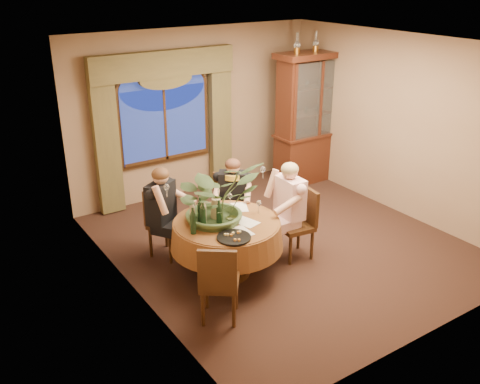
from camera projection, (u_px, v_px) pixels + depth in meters
floor at (282, 243)px, 7.70m from camera, size 5.00×5.00×0.00m
wall_back at (195, 112)px, 9.07m from camera, size 4.50×0.00×4.50m
wall_right at (400, 125)px, 8.30m from camera, size 0.00×5.00×5.00m
ceiling at (289, 43)px, 6.61m from camera, size 5.00×5.00×0.00m
window at (165, 124)px, 8.75m from camera, size 1.62×0.10×1.32m
arched_transom at (162, 76)px, 8.45m from camera, size 1.60×0.06×0.44m
drapery_left at (106, 142)px, 8.23m from camera, size 0.38×0.14×2.32m
drapery_right at (220, 122)px, 9.28m from camera, size 0.38×0.14×2.32m
swag_valance at (164, 64)px, 8.31m from camera, size 2.45×0.16×0.42m
dining_table at (227, 248)px, 6.80m from camera, size 1.57×1.57×0.75m
china_cabinet at (312, 118)px, 9.59m from camera, size 1.44×0.57×2.34m
oil_lamp_left at (297, 43)px, 8.86m from camera, size 0.11×0.11×0.34m
oil_lamp_center at (316, 41)px, 9.07m from camera, size 0.11×0.11×0.34m
oil_lamp_right at (334, 40)px, 9.28m from camera, size 0.11×0.11×0.34m
chair_right at (295, 225)px, 7.17m from camera, size 0.47×0.47×0.96m
chair_back_right at (228, 209)px, 7.62m from camera, size 0.58×0.58×0.96m
chair_back at (167, 223)px, 7.21m from camera, size 0.56×0.56×0.96m
chair_front_left at (220, 281)px, 5.89m from camera, size 0.59×0.59×0.96m
person_pink at (289, 210)px, 7.14m from camera, size 0.47×0.51×1.35m
person_back at (162, 215)px, 7.03m from camera, size 0.64×0.62×1.33m
person_scarf at (233, 200)px, 7.54m from camera, size 0.61×0.60×1.26m
stoneware_vase at (216, 209)px, 6.65m from camera, size 0.15×0.15×0.28m
centerpiece_plant at (216, 170)px, 6.45m from camera, size 1.08×1.19×0.93m
olive_bowl at (232, 219)px, 6.65m from camera, size 0.15×0.15×0.05m
cheese_platter at (234, 238)px, 6.23m from camera, size 0.40×0.40×0.02m
wine_bottle_0 at (204, 212)px, 6.52m from camera, size 0.07×0.07×0.33m
wine_bottle_1 at (193, 221)px, 6.29m from camera, size 0.07×0.07×0.33m
wine_bottle_2 at (203, 216)px, 6.42m from camera, size 0.07×0.07×0.33m
wine_bottle_3 at (200, 210)px, 6.57m from camera, size 0.07×0.07×0.33m
wine_bottle_4 at (219, 213)px, 6.49m from camera, size 0.07×0.07×0.33m
wine_bottle_5 at (193, 213)px, 6.49m from camera, size 0.07×0.07×0.33m
tasting_paper_0 at (246, 222)px, 6.62m from camera, size 0.28×0.35×0.00m
tasting_paper_1 at (239, 207)px, 7.03m from camera, size 0.32×0.36×0.00m
tasting_paper_2 at (241, 232)px, 6.38m from camera, size 0.21×0.30×0.00m
wine_glass_person_pink at (259, 207)px, 6.84m from camera, size 0.07×0.07×0.18m
wine_glass_person_back at (193, 208)px, 6.79m from camera, size 0.07×0.07×0.18m
wine_glass_person_scarf at (230, 199)px, 7.05m from camera, size 0.07×0.07×0.18m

